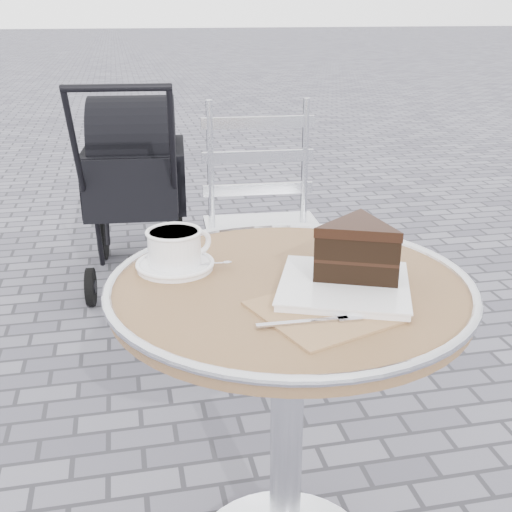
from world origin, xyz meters
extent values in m
cylinder|color=silver|center=(0.00, 0.00, 0.36)|extent=(0.07, 0.07, 0.67)
cylinder|color=#A97D5C|center=(0.00, 0.00, 0.71)|extent=(0.70, 0.70, 0.03)
torus|color=silver|center=(0.00, 0.00, 0.73)|extent=(0.72, 0.72, 0.02)
cylinder|color=white|center=(-0.21, 0.12, 0.74)|extent=(0.16, 0.16, 0.01)
cylinder|color=white|center=(-0.21, 0.12, 0.78)|extent=(0.14, 0.14, 0.07)
torus|color=white|center=(-0.16, 0.15, 0.78)|extent=(0.06, 0.03, 0.05)
cylinder|color=#CCBA88|center=(-0.21, 0.12, 0.81)|extent=(0.10, 0.10, 0.01)
cube|color=#987053|center=(0.03, -0.14, 0.73)|extent=(0.27, 0.27, 0.00)
cube|color=white|center=(0.09, -0.06, 0.74)|extent=(0.30, 0.30, 0.01)
cylinder|color=silver|center=(-0.01, 0.84, 0.23)|extent=(0.02, 0.02, 0.47)
cylinder|color=silver|center=(0.34, 0.81, 0.23)|extent=(0.02, 0.02, 0.47)
cylinder|color=silver|center=(0.01, 1.19, 0.23)|extent=(0.02, 0.02, 0.47)
cylinder|color=silver|center=(0.37, 1.17, 0.23)|extent=(0.02, 0.02, 0.47)
cube|color=silver|center=(0.18, 1.00, 0.48)|extent=(0.44, 0.44, 0.02)
cube|color=black|center=(-0.26, 1.82, 0.45)|extent=(0.45, 0.66, 0.38)
cylinder|color=black|center=(-0.30, 1.32, 0.96)|extent=(0.40, 0.06, 0.03)
cylinder|color=black|center=(-0.48, 1.56, 0.08)|extent=(0.05, 0.17, 0.17)
cylinder|color=black|center=(-0.09, 1.52, 0.08)|extent=(0.05, 0.17, 0.17)
cylinder|color=black|center=(-0.43, 2.12, 0.13)|extent=(0.06, 0.27, 0.26)
cylinder|color=black|center=(-0.04, 2.08, 0.13)|extent=(0.06, 0.27, 0.26)
camera|label=1|loc=(-0.30, -1.11, 1.23)|focal=45.00mm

